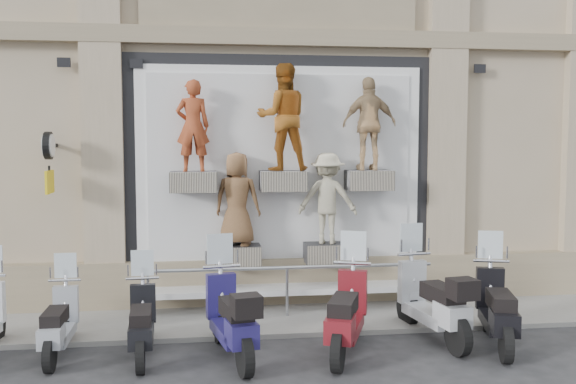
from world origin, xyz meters
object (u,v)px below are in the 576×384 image
Objects in this scene: scooter_h at (497,292)px; scooter_g at (432,285)px; guard_rail at (287,293)px; clock_sign_bracket at (49,155)px; scooter_f at (347,296)px; scooter_e at (231,300)px; scooter_c at (59,309)px; scooter_d at (142,308)px.

scooter_g is at bearing 169.21° from scooter_h.
guard_rail is 4.96× the size of clock_sign_bracket.
guard_rail is 2.52× the size of scooter_h.
scooter_h is (0.85, -0.42, -0.04)m from scooter_g.
scooter_f reaches higher than guard_rail.
guard_rail is 2.08m from scooter_e.
clock_sign_bracket is 0.51× the size of scooter_h.
guard_rail is 2.98× the size of scooter_c.
scooter_f is at bearing -11.69° from scooter_e.
scooter_g is (5.45, 0.05, 0.16)m from scooter_c.
clock_sign_bracket is 2.85m from scooter_c.
clock_sign_bracket is 0.49× the size of scooter_f.
scooter_h is at bearing -18.09° from clock_sign_bracket.
clock_sign_bracket is 0.58× the size of scooter_d.
guard_rail is at bearing 137.71° from scooter_g.
clock_sign_bracket is 3.35m from scooter_d.
scooter_d is at bearing -9.86° from scooter_c.
scooter_f is 1.03× the size of scooter_h.
guard_rail is 2.41× the size of scooter_g.
scooter_g reaches higher than scooter_e.
scooter_c reaches higher than guard_rail.
scooter_e is at bearing -159.49° from scooter_f.
scooter_d is at bearing 159.60° from scooter_e.
scooter_f reaches higher than scooter_d.
scooter_g is at bearing 0.13° from scooter_d.
scooter_e is at bearing -119.86° from guard_rail.
scooter_h is at bearing -10.66° from scooter_e.
scooter_g is at bearing 39.09° from scooter_f.
clock_sign_bracket is 4.15m from scooter_e.
scooter_h is at bearing 22.28° from scooter_f.
guard_rail is 2.47m from scooter_g.
clock_sign_bracket is 0.60× the size of scooter_c.
scooter_c is at bearing 171.43° from scooter_g.
scooter_f is at bearing -6.37° from scooter_c.
scooter_h is at bearing -35.25° from scooter_g.
scooter_f is (1.64, -0.02, 0.00)m from scooter_e.
scooter_d is (-2.26, -1.58, 0.25)m from guard_rail.
scooter_e is 0.98× the size of scooter_g.
scooter_e is at bearing -9.87° from scooter_c.
scooter_f is at bearing -7.48° from scooter_d.
scooter_d is at bearing 174.10° from scooter_g.
scooter_f is (4.52, -2.26, -1.96)m from clock_sign_bracket.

